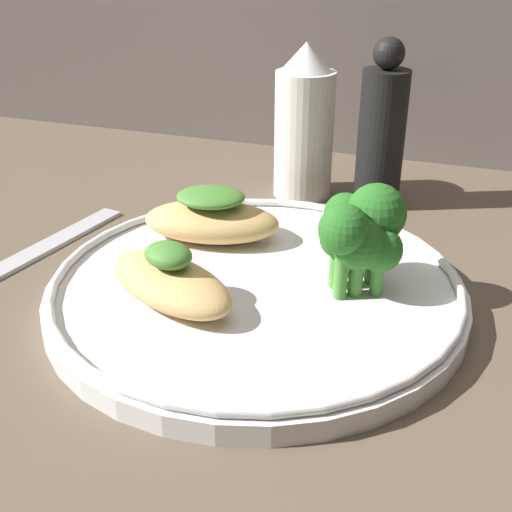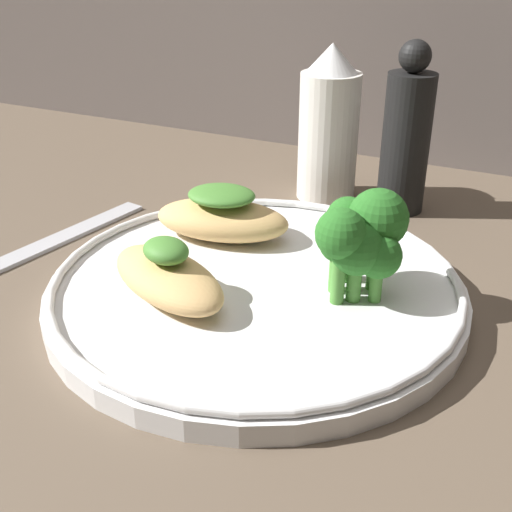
# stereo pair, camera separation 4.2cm
# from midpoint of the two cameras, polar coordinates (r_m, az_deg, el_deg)

# --- Properties ---
(ground_plane) EXTENTS (1.80, 1.80, 0.01)m
(ground_plane) POSITION_cam_midpoint_polar(r_m,az_deg,el_deg) (0.44, -2.74, -4.58)
(ground_plane) COLOR brown
(plate) EXTENTS (0.28, 0.28, 0.02)m
(plate) POSITION_cam_midpoint_polar(r_m,az_deg,el_deg) (0.43, -2.79, -2.91)
(plate) COLOR white
(plate) RESTS_ON ground_plane
(grilled_meat_front) EXTENTS (0.11, 0.09, 0.04)m
(grilled_meat_front) POSITION_cam_midpoint_polar(r_m,az_deg,el_deg) (0.41, -10.58, -2.24)
(grilled_meat_front) COLOR tan
(grilled_meat_front) RESTS_ON plate
(grilled_meat_middle) EXTENTS (0.11, 0.07, 0.04)m
(grilled_meat_middle) POSITION_cam_midpoint_polar(r_m,az_deg,el_deg) (0.49, -6.46, 3.30)
(grilled_meat_middle) COLOR tan
(grilled_meat_middle) RESTS_ON plate
(broccoli_bunch) EXTENTS (0.06, 0.06, 0.07)m
(broccoli_bunch) POSITION_cam_midpoint_polar(r_m,az_deg,el_deg) (0.41, 6.37, 2.13)
(broccoli_bunch) COLOR #4C8E38
(broccoli_bunch) RESTS_ON plate
(sauce_bottle) EXTENTS (0.05, 0.05, 0.14)m
(sauce_bottle) POSITION_cam_midpoint_polar(r_m,az_deg,el_deg) (0.59, 2.24, 11.54)
(sauce_bottle) COLOR white
(sauce_bottle) RESTS_ON ground_plane
(pepper_grinder) EXTENTS (0.04, 0.04, 0.15)m
(pepper_grinder) POSITION_cam_midpoint_polar(r_m,az_deg,el_deg) (0.58, 9.04, 10.75)
(pepper_grinder) COLOR black
(pepper_grinder) RESTS_ON ground_plane
(fork) EXTENTS (0.05, 0.20, 0.01)m
(fork) POSITION_cam_midpoint_polar(r_m,az_deg,el_deg) (0.53, -21.89, 0.04)
(fork) COLOR #B2B2B7
(fork) RESTS_ON ground_plane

